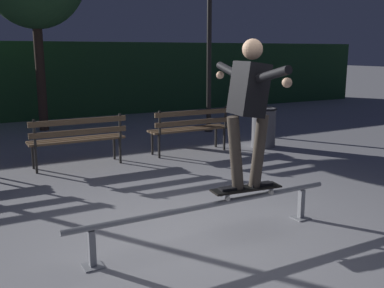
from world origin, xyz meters
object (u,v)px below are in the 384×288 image
(park_bench_left_center, at_px, (78,136))
(lamp_post_right, at_px, (209,27))
(grind_rail, at_px, (210,210))
(park_bench_right_center, at_px, (191,126))
(skateboarder, at_px, (249,102))
(trash_can, at_px, (264,127))
(skateboard, at_px, (246,189))

(park_bench_left_center, height_order, lamp_post_right, lamp_post_right)
(grind_rail, bearing_deg, lamp_post_right, 59.36)
(park_bench_right_center, bearing_deg, grind_rail, -115.70)
(park_bench_left_center, height_order, park_bench_right_center, same)
(skateboarder, height_order, trash_can, skateboarder)
(skateboard, relative_size, lamp_post_right, 0.20)
(park_bench_left_center, bearing_deg, lamp_post_right, 26.92)
(skateboard, distance_m, park_bench_left_center, 3.70)
(skateboarder, relative_size, park_bench_left_center, 0.97)
(skateboard, bearing_deg, skateboarder, -5.64)
(skateboarder, bearing_deg, lamp_post_right, 63.02)
(park_bench_left_center, relative_size, trash_can, 2.00)
(trash_can, bearing_deg, grind_rail, -134.27)
(park_bench_right_center, distance_m, trash_can, 1.60)
(skateboard, xyz_separation_m, trash_can, (2.86, 3.40, -0.07))
(skateboard, height_order, park_bench_right_center, park_bench_right_center)
(grind_rail, xyz_separation_m, park_bench_right_center, (1.73, 3.60, 0.21))
(grind_rail, distance_m, park_bench_right_center, 4.00)
(skateboarder, relative_size, park_bench_right_center, 0.97)
(grind_rail, xyz_separation_m, skateboard, (0.45, 0.00, 0.16))
(grind_rail, relative_size, park_bench_right_center, 1.89)
(park_bench_left_center, bearing_deg, trash_can, -3.06)
(park_bench_left_center, bearing_deg, park_bench_right_center, 0.00)
(skateboard, relative_size, skateboarder, 0.51)
(grind_rail, xyz_separation_m, trash_can, (3.31, 3.40, 0.09))
(skateboarder, bearing_deg, park_bench_right_center, 70.44)
(grind_rail, relative_size, lamp_post_right, 0.78)
(skateboarder, bearing_deg, trash_can, 49.93)
(trash_can, bearing_deg, park_bench_left_center, 176.94)
(grind_rail, relative_size, trash_can, 3.80)
(park_bench_left_center, xyz_separation_m, trash_can, (3.74, -0.20, -0.12))
(skateboarder, bearing_deg, grind_rail, 179.96)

